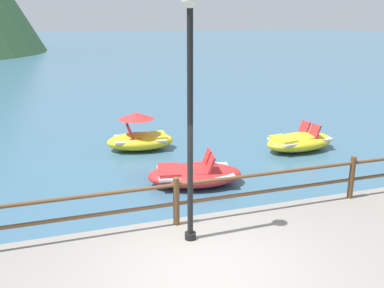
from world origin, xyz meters
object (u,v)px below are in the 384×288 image
Objects in this scene: pedal_boat_2 at (194,174)px; pedal_boat_3 at (140,137)px; lamp_post at (190,99)px; pedal_boat_1 at (300,141)px.

pedal_boat_3 is (-0.70, 3.51, 0.15)m from pedal_boat_2.
pedal_boat_1 is at bearing 43.19° from lamp_post.
pedal_boat_3 is (0.54, 6.91, -2.50)m from lamp_post.
pedal_boat_2 is at bearing -78.77° from pedal_boat_3.
pedal_boat_3 is at bearing 85.56° from lamp_post.
pedal_boat_1 is at bearing -19.34° from pedal_boat_3.
pedal_boat_2 is 3.58m from pedal_boat_3.
lamp_post is 1.83× the size of pedal_boat_3.
pedal_boat_1 is 0.96× the size of pedal_boat_2.
pedal_boat_1 is 4.62m from pedal_boat_2.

